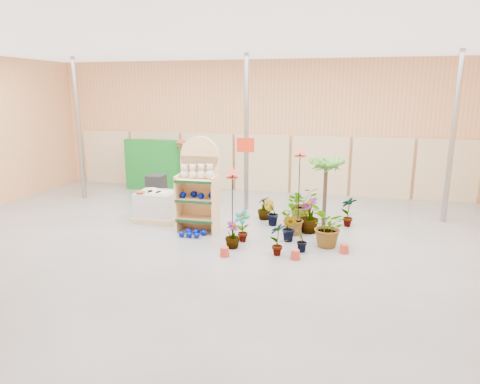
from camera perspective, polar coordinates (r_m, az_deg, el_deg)
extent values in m
cube|color=slate|center=(9.71, -3.86, -7.94)|extent=(15.00, 12.00, 0.10)
cube|color=white|center=(9.11, -4.34, 20.11)|extent=(15.00, 12.00, 0.10)
cube|color=tan|center=(14.97, 3.06, 8.66)|extent=(15.00, 0.10, 4.50)
cylinder|color=gray|center=(14.72, -20.70, 7.75)|extent=(0.14, 0.14, 4.50)
cylinder|color=gray|center=(12.48, 26.47, 6.35)|extent=(0.14, 0.14, 4.50)
cylinder|color=gray|center=(12.49, 0.85, 7.74)|extent=(0.14, 0.14, 4.50)
cube|color=tan|center=(17.16, -17.23, 4.48)|extent=(1.90, 0.06, 2.00)
cube|color=tan|center=(16.23, -11.13, 4.35)|extent=(1.90, 0.06, 2.00)
cube|color=tan|center=(15.50, -4.39, 4.15)|extent=(1.90, 0.06, 2.00)
cube|color=tan|center=(15.00, 2.91, 3.86)|extent=(1.90, 0.06, 2.00)
cube|color=tan|center=(14.76, 10.57, 3.49)|extent=(1.90, 0.06, 2.00)
cube|color=tan|center=(14.79, 18.33, 3.06)|extent=(1.90, 0.06, 2.00)
cube|color=tan|center=(15.09, 25.91, 2.58)|extent=(1.90, 0.06, 2.00)
cube|color=#E5B97D|center=(10.95, -5.29, -0.07)|extent=(1.00, 0.11, 1.88)
cylinder|color=#E5B97D|center=(10.77, -5.39, 4.80)|extent=(1.00, 0.11, 1.00)
cube|color=#E5B97D|center=(10.85, -5.71, -3.54)|extent=(0.96, 0.57, 0.04)
cube|color=#0F3819|center=(10.60, -6.21, -3.96)|extent=(0.95, 0.05, 0.07)
cube|color=#E5B97D|center=(10.71, -5.77, -0.99)|extent=(0.96, 0.57, 0.04)
cube|color=#0F3819|center=(10.46, -6.28, -1.36)|extent=(0.95, 0.05, 0.07)
cube|color=#E5B97D|center=(10.60, -5.84, 1.61)|extent=(0.96, 0.57, 0.04)
cube|color=#0F3819|center=(10.35, -6.35, 1.31)|extent=(0.95, 0.05, 0.07)
cube|color=#E5B97D|center=(10.90, -8.12, -1.40)|extent=(0.05, 0.55, 1.44)
cube|color=#E5B97D|center=(10.59, -3.33, -1.73)|extent=(0.05, 0.55, 1.44)
sphere|color=beige|center=(10.75, -7.40, 2.39)|extent=(0.20, 0.20, 0.20)
sphere|color=beige|center=(10.72, -7.43, 3.26)|extent=(0.15, 0.15, 0.15)
sphere|color=beige|center=(10.67, -6.29, 2.37)|extent=(0.21, 0.21, 0.21)
sphere|color=beige|center=(10.64, -6.32, 3.28)|extent=(0.15, 0.15, 0.15)
sphere|color=beige|center=(10.60, -5.17, 2.35)|extent=(0.22, 0.22, 0.22)
sphere|color=beige|center=(10.57, -5.19, 3.29)|extent=(0.15, 0.15, 0.15)
sphere|color=beige|center=(10.53, -4.03, 2.33)|extent=(0.23, 0.23, 0.23)
sphere|color=beige|center=(10.50, -4.04, 3.31)|extent=(0.15, 0.15, 0.15)
sphere|color=#000C8F|center=(10.79, -7.60, -0.38)|extent=(0.17, 0.17, 0.17)
sphere|color=#000C8F|center=(10.83, -6.18, -0.29)|extent=(0.17, 0.17, 0.17)
sphere|color=#000C8F|center=(10.63, -5.23, -0.52)|extent=(0.17, 0.17, 0.17)
sphere|color=#000C8F|center=(10.68, -3.80, -0.43)|extent=(0.17, 0.17, 0.17)
sphere|color=#000C8F|center=(10.53, -7.79, -5.59)|extent=(0.15, 0.15, 0.15)
sphere|color=#000C8F|center=(10.71, -6.84, -5.23)|extent=(0.15, 0.15, 0.15)
sphere|color=#000C8F|center=(10.47, -6.81, -5.68)|extent=(0.15, 0.15, 0.15)
sphere|color=#000C8F|center=(10.65, -5.87, -5.32)|extent=(0.15, 0.15, 0.15)
sphere|color=#000C8F|center=(10.41, -5.81, -5.78)|extent=(0.15, 0.15, 0.15)
sphere|color=#000C8F|center=(10.59, -4.89, -5.41)|extent=(0.15, 0.15, 0.15)
cube|color=tan|center=(11.99, -10.94, -3.37)|extent=(1.14, 0.95, 0.14)
cube|color=silver|center=(11.89, -11.02, -1.53)|extent=(1.04, 0.86, 0.66)
cylinder|color=beige|center=(11.78, -12.42, 0.01)|extent=(0.38, 0.38, 0.04)
cylinder|color=beige|center=(11.68, -11.38, -0.05)|extent=(0.38, 0.38, 0.04)
cylinder|color=beige|center=(11.58, -10.33, -0.12)|extent=(0.38, 0.38, 0.04)
cylinder|color=beige|center=(12.03, -11.83, 0.31)|extent=(0.38, 0.38, 0.04)
cube|color=black|center=(13.26, -11.02, -0.96)|extent=(0.50, 0.50, 0.50)
cube|color=black|center=(13.15, -11.12, 1.16)|extent=(0.50, 0.50, 0.50)
cube|color=#13681D|center=(15.52, -11.55, 3.55)|extent=(2.00, 0.30, 1.80)
cylinder|color=gray|center=(12.15, 0.77, 2.10)|extent=(0.05, 0.05, 2.20)
cube|color=#B6260F|center=(11.97, 0.74, 6.29)|extent=(0.50, 0.03, 0.40)
cylinder|color=black|center=(10.35, -1.03, -2.03)|extent=(0.02, 0.02, 1.45)
cylinder|color=#B43626|center=(10.18, -1.05, 1.92)|extent=(0.30, 0.30, 0.02)
cone|color=#B43626|center=(10.15, -1.05, 2.86)|extent=(0.34, 0.34, 0.14)
cylinder|color=black|center=(10.68, 7.84, -0.36)|extent=(0.02, 0.02, 1.93)
cylinder|color=#B43626|center=(10.50, 8.01, 4.76)|extent=(0.30, 0.30, 0.02)
cone|color=#B43626|center=(10.47, 8.04, 5.68)|extent=(0.34, 0.34, 0.14)
cylinder|color=black|center=(14.80, -7.77, 2.97)|extent=(0.02, 0.02, 1.67)
cylinder|color=#B43626|center=(14.67, -7.87, 6.17)|extent=(0.30, 0.30, 0.02)
cone|color=#B43626|center=(14.65, -7.89, 6.83)|extent=(0.34, 0.34, 0.14)
cylinder|color=#3C2E1E|center=(11.38, 11.23, -0.61)|extent=(0.10, 0.10, 1.55)
imported|color=#3B8124|center=(10.05, 0.28, -4.57)|extent=(0.45, 0.35, 0.76)
imported|color=#3B8124|center=(10.12, 6.64, -4.77)|extent=(0.47, 0.44, 0.68)
imported|color=#3B8124|center=(10.66, 6.97, -3.37)|extent=(0.97, 1.00, 0.85)
imported|color=#3B8124|center=(10.81, 9.21, -3.11)|extent=(0.68, 0.68, 0.88)
imported|color=#3B8124|center=(11.51, 14.26, -2.50)|extent=(0.52, 0.47, 0.82)
imported|color=#3B8124|center=(11.28, 4.20, -2.78)|extent=(0.42, 0.36, 0.69)
imported|color=#3B8124|center=(11.77, 8.21, -1.54)|extent=(1.12, 1.09, 0.95)
imported|color=#3B8124|center=(9.68, -1.01, -5.76)|extent=(0.43, 0.43, 0.61)
imported|color=#3B8124|center=(9.28, 5.06, -6.21)|extent=(0.46, 0.47, 0.75)
imported|color=#3B8124|center=(9.53, 8.17, -6.49)|extent=(0.31, 0.34, 0.52)
imported|color=#3B8124|center=(9.86, 11.68, -4.55)|extent=(0.80, 0.91, 0.98)
imported|color=#3B8124|center=(11.81, 3.23, -2.12)|extent=(0.47, 0.47, 0.65)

